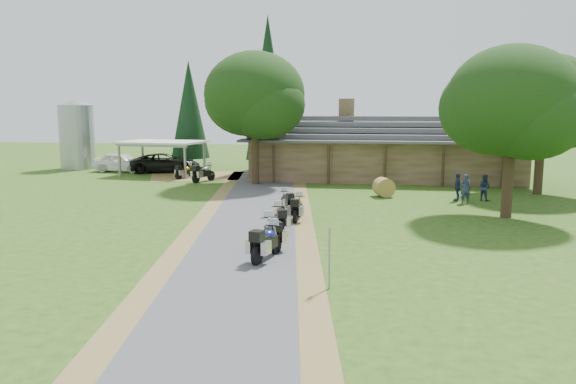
# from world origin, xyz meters

# --- Properties ---
(ground) EXTENTS (120.00, 120.00, 0.00)m
(ground) POSITION_xyz_m (0.00, 0.00, 0.00)
(ground) COLOR #284914
(ground) RESTS_ON ground
(driveway) EXTENTS (51.95, 51.95, 0.00)m
(driveway) POSITION_xyz_m (-0.50, 4.00, 0.00)
(driveway) COLOR #424244
(driveway) RESTS_ON ground
(lodge) EXTENTS (21.40, 9.40, 4.90)m
(lodge) POSITION_xyz_m (6.00, 24.00, 2.45)
(lodge) COLOR brown
(lodge) RESTS_ON ground
(silo) EXTENTS (3.23, 3.23, 6.15)m
(silo) POSITION_xyz_m (-21.19, 26.69, 3.08)
(silo) COLOR gray
(silo) RESTS_ON ground
(carport) EXTENTS (6.91, 5.05, 2.78)m
(carport) POSITION_xyz_m (-11.89, 23.27, 1.39)
(carport) COLOR silver
(carport) RESTS_ON ground
(car_white_sedan) EXTENTS (3.39, 6.47, 2.06)m
(car_white_sedan) POSITION_xyz_m (-16.19, 24.80, 1.03)
(car_white_sedan) COLOR white
(car_white_sedan) RESTS_ON ground
(car_dark_suv) EXTENTS (4.44, 6.85, 2.43)m
(car_dark_suv) POSITION_xyz_m (-12.41, 25.21, 1.21)
(car_dark_suv) COLOR black
(car_dark_suv) RESTS_ON ground
(motorcycle_row_a) EXTENTS (1.19, 2.20, 1.43)m
(motorcycle_row_a) POSITION_xyz_m (1.20, -0.76, 0.72)
(motorcycle_row_a) COLOR navy
(motorcycle_row_a) RESTS_ON ground
(motorcycle_row_b) EXTENTS (1.39, 2.13, 1.39)m
(motorcycle_row_b) POSITION_xyz_m (1.08, 0.97, 0.69)
(motorcycle_row_b) COLOR #A2A5A9
(motorcycle_row_b) RESTS_ON ground
(motorcycle_row_c) EXTENTS (1.16, 2.03, 1.32)m
(motorcycle_row_c) POSITION_xyz_m (0.93, 3.85, 0.66)
(motorcycle_row_c) COLOR gold
(motorcycle_row_c) RESTS_ON ground
(motorcycle_row_d) EXTENTS (0.68, 1.98, 1.35)m
(motorcycle_row_d) POSITION_xyz_m (1.40, 6.57, 0.67)
(motorcycle_row_d) COLOR orange
(motorcycle_row_d) RESTS_ON ground
(motorcycle_row_e) EXTENTS (1.25, 1.83, 1.20)m
(motorcycle_row_e) POSITION_xyz_m (0.49, 9.01, 0.60)
(motorcycle_row_e) COLOR black
(motorcycle_row_e) RESTS_ON ground
(motorcycle_carport_a) EXTENTS (1.40, 1.80, 1.20)m
(motorcycle_carport_a) POSITION_xyz_m (-9.33, 21.30, 0.60)
(motorcycle_carport_a) COLOR #E8B700
(motorcycle_carport_a) RESTS_ON ground
(motorcycle_carport_b) EXTENTS (1.54, 2.21, 1.45)m
(motorcycle_carport_b) POSITION_xyz_m (-7.35, 19.64, 0.73)
(motorcycle_carport_b) COLOR gray
(motorcycle_carport_b) RESTS_ON ground
(person_a) EXTENTS (0.61, 0.47, 2.00)m
(person_a) POSITION_xyz_m (10.46, 12.81, 1.00)
(person_a) COLOR #2A3352
(person_a) RESTS_ON ground
(person_b) EXTENTS (0.65, 0.63, 1.86)m
(person_b) POSITION_xyz_m (11.74, 13.99, 0.93)
(person_b) COLOR #2A3352
(person_b) RESTS_ON ground
(person_c) EXTENTS (0.54, 0.65, 1.98)m
(person_c) POSITION_xyz_m (10.14, 13.63, 0.99)
(person_c) COLOR #2A3352
(person_c) RESTS_ON ground
(hay_bale) EXTENTS (1.45, 1.38, 1.18)m
(hay_bale) POSITION_xyz_m (5.83, 14.60, 0.59)
(hay_bale) COLOR olive
(hay_bale) RESTS_ON ground
(sign_post) EXTENTS (0.36, 0.06, 2.00)m
(sign_post) POSITION_xyz_m (3.72, -3.83, 1.00)
(sign_post) COLOR gray
(sign_post) RESTS_ON ground
(oak_lodge_left) EXTENTS (7.14, 7.14, 10.39)m
(oak_lodge_left) POSITION_xyz_m (-3.25, 18.88, 5.20)
(oak_lodge_left) COLOR black
(oak_lodge_left) RESTS_ON ground
(oak_lodge_right) EXTENTS (6.95, 6.95, 9.61)m
(oak_lodge_right) POSITION_xyz_m (15.69, 17.13, 4.80)
(oak_lodge_right) COLOR black
(oak_lodge_right) RESTS_ON ground
(oak_driveway) EXTENTS (6.54, 6.54, 9.49)m
(oak_driveway) POSITION_xyz_m (11.86, 8.83, 4.75)
(oak_driveway) COLOR black
(oak_driveway) RESTS_ON ground
(cedar_near) EXTENTS (3.89, 3.89, 13.21)m
(cedar_near) POSITION_xyz_m (-3.80, 27.26, 6.61)
(cedar_near) COLOR black
(cedar_near) RESTS_ON ground
(cedar_far) EXTENTS (3.49, 3.49, 9.68)m
(cedar_far) POSITION_xyz_m (-11.33, 28.86, 4.84)
(cedar_far) COLOR black
(cedar_far) RESTS_ON ground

